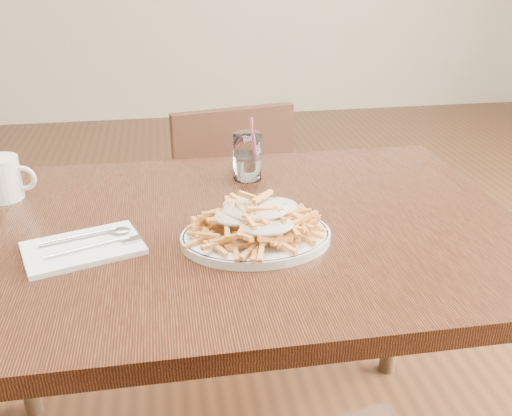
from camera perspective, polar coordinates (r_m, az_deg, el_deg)
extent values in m
cube|color=black|center=(1.16, -2.85, -2.45)|extent=(1.20, 0.80, 0.04)
cylinder|color=black|center=(1.70, -23.06, -9.58)|extent=(0.05, 0.05, 0.71)
cylinder|color=black|center=(1.78, 13.96, -6.68)|extent=(0.05, 0.05, 0.71)
cube|color=black|center=(2.02, -3.63, -0.89)|extent=(0.44, 0.44, 0.04)
cube|color=black|center=(1.78, -2.20, 3.41)|extent=(0.38, 0.11, 0.42)
cylinder|color=black|center=(2.29, -0.81, -3.20)|extent=(0.03, 0.03, 0.37)
cylinder|color=black|center=(2.22, -8.76, -4.54)|extent=(0.03, 0.03, 0.37)
cylinder|color=black|center=(2.03, 2.30, -7.24)|extent=(0.03, 0.03, 0.37)
cylinder|color=black|center=(1.95, -6.68, -8.97)|extent=(0.03, 0.03, 0.37)
torus|color=black|center=(1.08, 0.00, -2.69)|extent=(0.31, 0.31, 0.01)
ellipsoid|color=beige|center=(1.05, 0.00, 0.05)|extent=(0.21, 0.19, 0.03)
cube|color=white|center=(1.10, -16.90, -3.86)|extent=(0.24, 0.19, 0.01)
cylinder|color=white|center=(1.36, -0.86, 5.19)|extent=(0.07, 0.07, 0.11)
cylinder|color=white|center=(1.37, -0.85, 4.18)|extent=(0.06, 0.06, 0.06)
cylinder|color=#D9527E|center=(1.36, -0.45, 6.22)|extent=(0.01, 0.04, 0.15)
cylinder|color=white|center=(1.37, -24.17, 2.71)|extent=(0.09, 0.09, 0.10)
torus|color=white|center=(1.35, -22.27, 2.76)|extent=(0.06, 0.02, 0.06)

